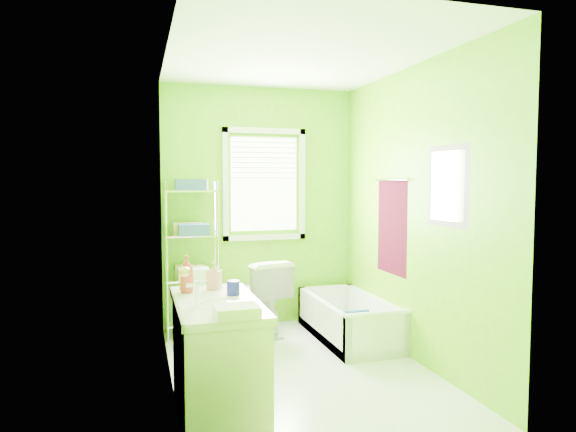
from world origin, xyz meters
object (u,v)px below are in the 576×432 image
object	(u,v)px
bathtub	(350,326)
vanity	(217,355)
toilet	(259,296)
wire_shelf_unit	(193,241)

from	to	relation	value
bathtub	vanity	size ratio (longest dim) A/B	1.27
toilet	wire_shelf_unit	world-z (taller)	wire_shelf_unit
wire_shelf_unit	bathtub	bearing A→B (deg)	-20.88
bathtub	wire_shelf_unit	xyz separation A→B (m)	(-1.49, 0.57, 0.84)
toilet	vanity	size ratio (longest dim) A/B	0.74
vanity	wire_shelf_unit	xyz separation A→B (m)	(0.04, 1.89, 0.55)
bathtub	wire_shelf_unit	distance (m)	1.80
bathtub	wire_shelf_unit	size ratio (longest dim) A/B	0.84
wire_shelf_unit	vanity	bearing A→B (deg)	-91.21
bathtub	toilet	xyz separation A→B (m)	(-0.82, 0.47, 0.25)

